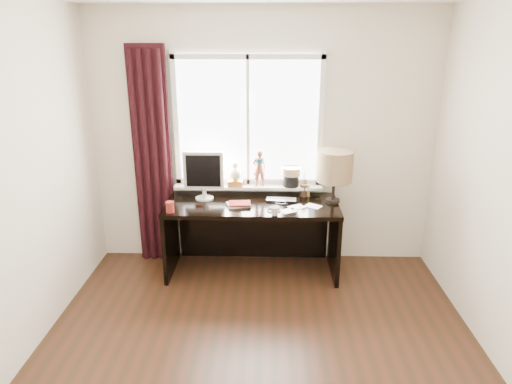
{
  "coord_description": "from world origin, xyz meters",
  "views": [
    {
      "loc": [
        0.06,
        -2.58,
        2.32
      ],
      "look_at": [
        -0.05,
        1.25,
        1.0
      ],
      "focal_mm": 32.0,
      "sensor_mm": 36.0,
      "label": 1
    }
  ],
  "objects_px": {
    "laptop": "(282,200)",
    "red_cup": "(170,207)",
    "monitor": "(204,173)",
    "table_lamp": "(335,167)",
    "mug": "(275,210)",
    "desk": "(252,222)"
  },
  "relations": [
    {
      "from": "laptop",
      "to": "mug",
      "type": "bearing_deg",
      "value": -96.52
    },
    {
      "from": "desk",
      "to": "table_lamp",
      "type": "distance_m",
      "value": 1.0
    },
    {
      "from": "desk",
      "to": "table_lamp",
      "type": "height_order",
      "value": "table_lamp"
    },
    {
      "from": "monitor",
      "to": "desk",
      "type": "bearing_deg",
      "value": -2.17
    },
    {
      "from": "table_lamp",
      "to": "desk",
      "type": "bearing_deg",
      "value": 177.59
    },
    {
      "from": "laptop",
      "to": "red_cup",
      "type": "bearing_deg",
      "value": -158.22
    },
    {
      "from": "laptop",
      "to": "red_cup",
      "type": "relative_size",
      "value": 2.9
    },
    {
      "from": "mug",
      "to": "red_cup",
      "type": "distance_m",
      "value": 0.98
    },
    {
      "from": "table_lamp",
      "to": "laptop",
      "type": "bearing_deg",
      "value": 178.37
    },
    {
      "from": "monitor",
      "to": "table_lamp",
      "type": "distance_m",
      "value": 1.29
    },
    {
      "from": "red_cup",
      "to": "table_lamp",
      "type": "distance_m",
      "value": 1.62
    },
    {
      "from": "laptop",
      "to": "mug",
      "type": "height_order",
      "value": "mug"
    },
    {
      "from": "mug",
      "to": "laptop",
      "type": "bearing_deg",
      "value": 79.3
    },
    {
      "from": "red_cup",
      "to": "desk",
      "type": "bearing_deg",
      "value": 24.94
    },
    {
      "from": "red_cup",
      "to": "laptop",
      "type": "bearing_deg",
      "value": 17.6
    },
    {
      "from": "red_cup",
      "to": "monitor",
      "type": "xyz_separation_m",
      "value": [
        0.27,
        0.37,
        0.23
      ]
    },
    {
      "from": "mug",
      "to": "table_lamp",
      "type": "bearing_deg",
      "value": 32.1
    },
    {
      "from": "laptop",
      "to": "red_cup",
      "type": "distance_m",
      "value": 1.1
    },
    {
      "from": "laptop",
      "to": "desk",
      "type": "xyz_separation_m",
      "value": [
        -0.29,
        0.02,
        -0.26
      ]
    },
    {
      "from": "laptop",
      "to": "table_lamp",
      "type": "bearing_deg",
      "value": 2.56
    },
    {
      "from": "red_cup",
      "to": "table_lamp",
      "type": "bearing_deg",
      "value": 11.56
    },
    {
      "from": "laptop",
      "to": "monitor",
      "type": "xyz_separation_m",
      "value": [
        -0.78,
        0.04,
        0.27
      ]
    }
  ]
}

